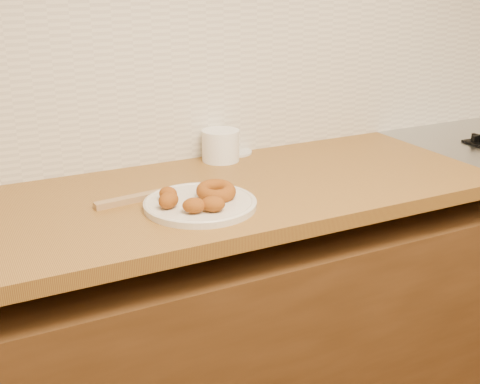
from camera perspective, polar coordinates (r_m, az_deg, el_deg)
name	(u,v)px	position (r m, az deg, el deg)	size (l,w,h in m)	color
wall_back	(254,6)	(1.92, 1.30, 17.25)	(4.00, 0.02, 2.70)	#BAA88C
base_cabinet	(297,327)	(1.96, 5.44, -12.64)	(3.60, 0.60, 0.77)	#543319
butcher_block	(76,220)	(1.52, -15.26, -2.55)	(2.30, 0.62, 0.04)	olive
backsplash	(255,56)	(1.92, 1.44, 12.77)	(3.60, 0.02, 0.60)	silver
donut_plate	(200,204)	(1.49, -3.79, -1.16)	(0.28, 0.28, 0.02)	beige
ring_donut	(216,191)	(1.50, -2.31, 0.10)	(0.10, 0.10, 0.03)	brown
fried_dough_chunks	(187,201)	(1.43, -5.02, -0.88)	(0.16, 0.18, 0.04)	brown
plastic_tub	(221,145)	(1.84, -1.85, 4.44)	(0.11, 0.11, 0.10)	white
tub_lid	(234,152)	(1.93, -0.53, 3.82)	(0.11, 0.11, 0.01)	silver
brass_jar_lid	(225,159)	(1.85, -1.45, 3.16)	(0.08, 0.08, 0.01)	#A8762A
wooden_utensil	(134,199)	(1.54, -10.05, -0.63)	(0.20, 0.03, 0.02)	#98744C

